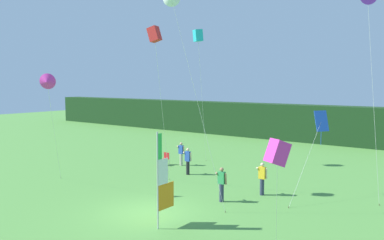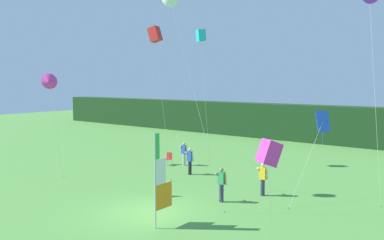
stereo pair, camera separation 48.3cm
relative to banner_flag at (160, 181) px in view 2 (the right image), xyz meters
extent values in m
plane|color=#518E3D|center=(-1.72, 1.00, -1.89)|extent=(120.00, 120.00, 0.00)
cube|color=#193819|center=(-1.72, 26.53, -0.06)|extent=(80.00, 2.40, 3.66)
cylinder|color=#B7B7BC|center=(0.00, -0.29, 0.08)|extent=(0.06, 0.06, 3.95)
cube|color=orange|center=(0.00, 0.22, -0.65)|extent=(0.02, 0.97, 1.05)
cube|color=white|center=(0.00, 0.04, 0.40)|extent=(0.02, 0.60, 1.05)
cube|color=green|center=(0.00, -0.15, 1.45)|extent=(0.02, 0.23, 1.05)
cylinder|color=#B7B2A3|center=(-6.84, 9.92, -1.47)|extent=(0.22, 0.22, 0.84)
cube|color=#284CA8|center=(-6.84, 9.92, -0.75)|extent=(0.36, 0.20, 0.59)
sphere|color=tan|center=(-6.84, 9.92, -0.34)|extent=(0.20, 0.20, 0.20)
cylinder|color=tan|center=(-7.07, 9.98, -0.68)|extent=(0.09, 0.48, 0.42)
cylinder|color=tan|center=(-6.61, 9.93, -0.78)|extent=(0.09, 0.14, 0.56)
cylinder|color=#2D334C|center=(1.17, 6.58, -1.46)|extent=(0.22, 0.22, 0.87)
cube|color=yellow|center=(1.17, 6.58, -0.71)|extent=(0.36, 0.20, 0.63)
sphere|color=beige|center=(1.17, 6.58, -0.27)|extent=(0.20, 0.20, 0.20)
cylinder|color=beige|center=(0.94, 6.65, -0.62)|extent=(0.09, 0.48, 0.42)
cylinder|color=beige|center=(1.40, 6.59, -0.72)|extent=(0.09, 0.14, 0.56)
cylinder|color=#2D334C|center=(0.10, 4.33, -1.44)|extent=(0.22, 0.22, 0.91)
cube|color=#2D8E4C|center=(0.10, 4.33, -0.69)|extent=(0.36, 0.20, 0.60)
sphere|color=#A37556|center=(0.10, 4.33, -0.27)|extent=(0.20, 0.20, 0.20)
cylinder|color=#A37556|center=(-0.13, 4.39, -0.62)|extent=(0.09, 0.48, 0.42)
cylinder|color=#A37556|center=(0.33, 4.34, -0.71)|extent=(0.09, 0.14, 0.56)
cylinder|color=black|center=(-4.76, 7.96, -1.46)|extent=(0.22, 0.22, 0.87)
cube|color=#284CA8|center=(-4.76, 7.96, -0.71)|extent=(0.36, 0.20, 0.63)
sphere|color=beige|center=(-4.76, 7.96, -0.28)|extent=(0.20, 0.20, 0.20)
cylinder|color=beige|center=(-4.99, 8.02, -0.62)|extent=(0.09, 0.48, 0.42)
cylinder|color=beige|center=(-4.53, 7.97, -0.72)|extent=(0.09, 0.14, 0.56)
cylinder|color=#BCBCC1|center=(-8.06, 8.99, -1.68)|extent=(0.03, 0.03, 0.42)
cylinder|color=#BCBCC1|center=(-7.58, 8.99, -1.68)|extent=(0.03, 0.03, 0.42)
cylinder|color=#BCBCC1|center=(-8.06, 9.47, -1.68)|extent=(0.03, 0.03, 0.42)
cylinder|color=#BCBCC1|center=(-7.58, 9.47, -1.68)|extent=(0.03, 0.03, 0.42)
cube|color=#B22323|center=(-7.82, 9.23, -1.46)|extent=(0.48, 0.48, 0.03)
cube|color=#B22323|center=(-7.82, 9.47, -1.22)|extent=(0.48, 0.03, 0.44)
cylinder|color=brown|center=(-6.39, 12.39, -1.85)|extent=(0.03, 0.03, 0.08)
cylinder|color=silver|center=(-6.20, 11.60, 2.69)|extent=(0.38, 1.59, 9.16)
cube|color=#23B2C6|center=(-6.02, 10.81, 7.26)|extent=(0.77, 0.80, 0.85)
cylinder|color=brown|center=(-10.40, 2.46, -1.85)|extent=(0.03, 0.03, 0.08)
cylinder|color=silver|center=(-8.97, 1.15, 1.07)|extent=(2.88, 2.63, 5.93)
cone|color=#DB33A8|center=(-7.53, -0.15, 4.03)|extent=(0.88, 0.86, 0.85)
cylinder|color=brown|center=(-4.79, 6.15, -1.85)|extent=(0.03, 0.03, 0.08)
cylinder|color=silver|center=(-4.14, 4.81, 2.28)|extent=(1.32, 2.69, 8.35)
cube|color=red|center=(-3.49, 3.47, 6.46)|extent=(0.77, 0.63, 0.84)
cylinder|color=brown|center=(6.51, 8.33, -1.85)|extent=(0.03, 0.03, 0.08)
cylinder|color=silver|center=(5.99, 8.60, 3.14)|extent=(1.06, 0.54, 10.07)
cylinder|color=brown|center=(3.17, 5.36, -1.85)|extent=(0.03, 0.03, 0.08)
cylinder|color=silver|center=(3.31, 7.09, 0.04)|extent=(0.29, 3.47, 3.87)
cube|color=blue|center=(3.45, 8.82, 1.97)|extent=(0.68, 0.84, 1.09)
cylinder|color=blue|center=(3.45, 8.82, 1.06)|extent=(0.02, 0.02, 0.70)
cylinder|color=brown|center=(1.12, 3.04, -1.85)|extent=(0.03, 0.03, 0.08)
cylinder|color=silver|center=(0.13, 2.34, 2.90)|extent=(1.99, 1.41, 9.58)
cylinder|color=silver|center=(5.36, -0.86, 0.12)|extent=(1.21, 2.73, 4.04)
cube|color=#DB33A8|center=(5.96, -2.22, 2.14)|extent=(0.68, 0.75, 0.75)
camera|label=1|loc=(10.31, -11.87, 3.99)|focal=36.97mm
camera|label=2|loc=(10.69, -11.58, 3.99)|focal=36.97mm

